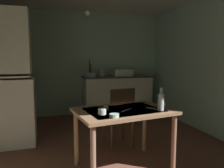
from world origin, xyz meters
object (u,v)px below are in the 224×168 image
at_px(hand_pump, 90,69).
at_px(glass_bottle, 161,101).
at_px(mixing_bowl_counter, 90,75).
at_px(dining_table, 124,117).
at_px(mug_tall, 163,105).
at_px(hutch_cabinet, 3,83).
at_px(serving_bowl_wide, 114,115).
at_px(chair_far_side, 119,116).
at_px(sink_basin, 122,73).

xyz_separation_m(hand_pump, glass_bottle, (0.31, -2.65, -0.26)).
xyz_separation_m(mixing_bowl_counter, glass_bottle, (0.33, -2.56, -0.13)).
bearing_deg(dining_table, mug_tall, -4.58).
xyz_separation_m(hutch_cabinet, serving_bowl_wide, (1.29, -1.49, -0.22)).
distance_m(hand_pump, mixing_bowl_counter, 0.16).
bearing_deg(mug_tall, chair_far_side, 118.45).
bearing_deg(hand_pump, glass_bottle, -83.34).
xyz_separation_m(sink_basin, dining_table, (-0.84, -2.44, -0.37)).
bearing_deg(hand_pump, chair_far_side, -87.98).
bearing_deg(chair_far_side, dining_table, -104.09).
bearing_deg(hand_pump, dining_table, -92.01).
relative_size(hutch_cabinet, serving_bowl_wide, 20.37).
height_order(hand_pump, chair_far_side, hand_pump).
relative_size(serving_bowl_wide, mug_tall, 1.52).
xyz_separation_m(sink_basin, mixing_bowl_counter, (-0.77, -0.05, -0.03)).
bearing_deg(mixing_bowl_counter, dining_table, -91.62).
distance_m(chair_far_side, serving_bowl_wide, 1.00).
height_order(dining_table, mug_tall, mug_tall).
height_order(hand_pump, mug_tall, hand_pump).
distance_m(mixing_bowl_counter, mug_tall, 2.48).
bearing_deg(sink_basin, hutch_cabinet, -152.16).
bearing_deg(hutch_cabinet, hand_pump, 38.84).
distance_m(mug_tall, glass_bottle, 0.19).
bearing_deg(sink_basin, glass_bottle, -99.53).
distance_m(sink_basin, chair_far_side, 2.02).
distance_m(serving_bowl_wide, glass_bottle, 0.62).
relative_size(mixing_bowl_counter, dining_table, 0.21).
bearing_deg(dining_table, sink_basin, 71.08).
bearing_deg(glass_bottle, serving_bowl_wide, -169.64).
xyz_separation_m(hutch_cabinet, glass_bottle, (1.90, -1.37, -0.13)).
height_order(sink_basin, mug_tall, sink_basin).
distance_m(hand_pump, mug_tall, 2.58).
height_order(sink_basin, serving_bowl_wide, sink_basin).
distance_m(hand_pump, chair_far_side, 1.97).
distance_m(serving_bowl_wide, mug_tall, 0.75).
bearing_deg(mixing_bowl_counter, serving_bowl_wide, -95.89).
xyz_separation_m(dining_table, glass_bottle, (0.40, -0.17, 0.21)).
xyz_separation_m(hand_pump, mixing_bowl_counter, (-0.02, -0.10, -0.12)).
relative_size(hutch_cabinet, hand_pump, 5.30).
bearing_deg(hutch_cabinet, dining_table, -38.66).
relative_size(mixing_bowl_counter, serving_bowl_wide, 2.55).
relative_size(dining_table, chair_far_side, 1.34).
bearing_deg(chair_far_side, glass_bottle, -72.66).
distance_m(hutch_cabinet, mug_tall, 2.37).
xyz_separation_m(mixing_bowl_counter, mug_tall, (0.44, -2.43, -0.21)).
xyz_separation_m(hutch_cabinet, sink_basin, (2.34, 1.23, 0.04)).
height_order(chair_far_side, glass_bottle, glass_bottle).
relative_size(chair_far_side, serving_bowl_wide, 8.97).
bearing_deg(mug_tall, hutch_cabinet, 148.25).
xyz_separation_m(hutch_cabinet, mug_tall, (2.01, -1.24, -0.21)).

